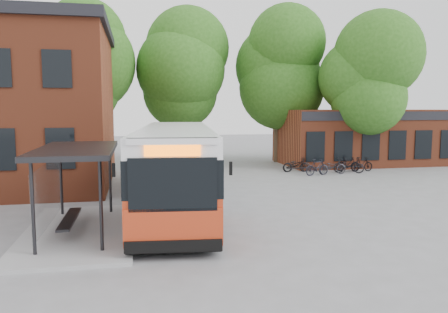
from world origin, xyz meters
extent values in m
plane|color=slate|center=(0.00, 0.00, 0.00)|extent=(100.00, 100.00, 0.00)
imported|color=black|center=(7.53, 10.70, 0.45)|extent=(1.74, 0.70, 0.89)
imported|color=black|center=(7.65, 10.78, 0.47)|extent=(1.83, 0.73, 0.94)
imported|color=black|center=(8.33, 9.06, 0.51)|extent=(1.78, 0.89, 1.03)
imported|color=#2A2A30|center=(9.40, 9.25, 0.49)|extent=(1.92, 0.78, 0.99)
imported|color=black|center=(11.02, 10.34, 0.48)|extent=(1.65, 0.75, 0.96)
imported|color=black|center=(10.70, 9.57, 0.50)|extent=(2.00, 1.26, 0.99)
imported|color=black|center=(11.85, 10.02, 0.48)|extent=(1.62, 0.57, 0.96)
camera|label=1|loc=(-2.60, -15.85, 4.16)|focal=35.00mm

